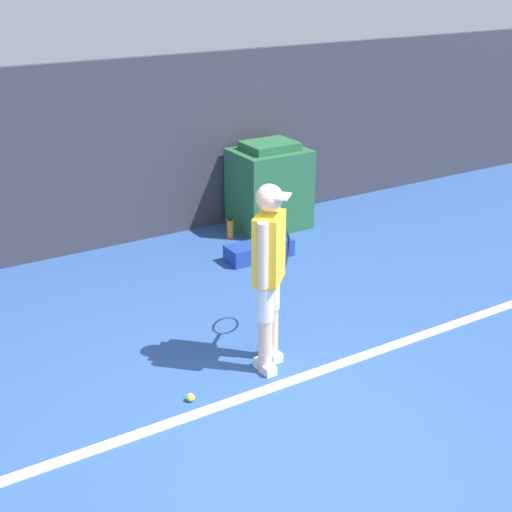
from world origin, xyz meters
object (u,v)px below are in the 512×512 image
equipment_bag (259,251)px  water_bottle (230,229)px  covered_chair (269,187)px  tennis_player (269,268)px  tennis_ball (191,398)px

equipment_bag → water_bottle: water_bottle is taller
equipment_bag → covered_chair: bearing=51.4°
tennis_player → water_bottle: tennis_player is taller
covered_chair → water_bottle: size_ratio=4.41×
tennis_ball → water_bottle: size_ratio=0.27×
tennis_player → covered_chair: tennis_player is taller
covered_chair → tennis_ball: bearing=-131.4°
covered_chair → water_bottle: 0.76m
tennis_player → covered_chair: size_ratio=1.45×
covered_chair → equipment_bag: (-0.67, -0.84, -0.44)m
tennis_player → water_bottle: 3.10m
tennis_ball → equipment_bag: bearing=47.6°
tennis_ball → covered_chair: size_ratio=0.06×
water_bottle → equipment_bag: bearing=-93.0°
tennis_ball → covered_chair: bearing=48.6°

